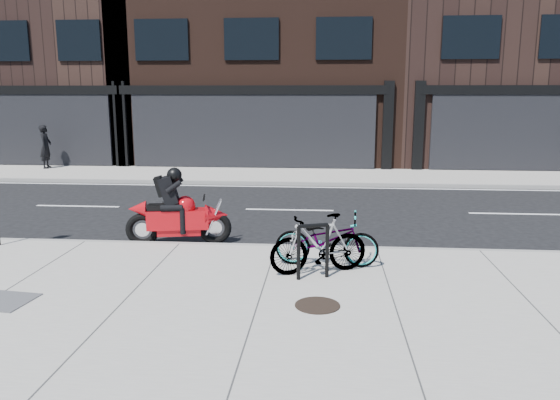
# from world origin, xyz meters

# --- Properties ---
(ground) EXTENTS (120.00, 120.00, 0.00)m
(ground) POSITION_xyz_m (0.00, 0.00, 0.00)
(ground) COLOR black
(ground) RESTS_ON ground
(sidewalk_near) EXTENTS (60.00, 6.00, 0.13)m
(sidewalk_near) POSITION_xyz_m (0.00, -5.00, 0.07)
(sidewalk_near) COLOR gray
(sidewalk_near) RESTS_ON ground
(sidewalk_far) EXTENTS (60.00, 3.50, 0.13)m
(sidewalk_far) POSITION_xyz_m (0.00, 7.75, 0.07)
(sidewalk_far) COLOR gray
(sidewalk_far) RESTS_ON ground
(building_midwest) EXTENTS (10.00, 10.00, 12.00)m
(building_midwest) POSITION_xyz_m (-12.00, 14.50, 6.00)
(building_midwest) COLOR black
(building_midwest) RESTS_ON ground
(building_center) EXTENTS (12.00, 10.00, 14.50)m
(building_center) POSITION_xyz_m (-2.00, 14.50, 7.25)
(building_center) COLOR black
(building_center) RESTS_ON ground
(building_mideast) EXTENTS (12.00, 10.00, 12.50)m
(building_mideast) POSITION_xyz_m (10.00, 14.50, 6.25)
(building_mideast) COLOR black
(building_mideast) RESTS_ON ground
(bike_rack) EXTENTS (0.53, 0.23, 0.94)m
(bike_rack) POSITION_xyz_m (0.77, -3.87, 0.68)
(bike_rack) COLOR black
(bike_rack) RESTS_ON sidewalk_near
(bicycle_front) EXTENTS (1.87, 0.74, 0.97)m
(bicycle_front) POSITION_xyz_m (1.00, -3.16, 0.61)
(bicycle_front) COLOR gray
(bicycle_front) RESTS_ON sidewalk_near
(bicycle_rear) EXTENTS (1.78, 1.01, 1.03)m
(bicycle_rear) POSITION_xyz_m (0.86, -3.58, 0.64)
(bicycle_rear) COLOR gray
(bicycle_rear) RESTS_ON sidewalk_near
(motorcycle) EXTENTS (2.21, 0.74, 1.66)m
(motorcycle) POSITION_xyz_m (-2.01, -1.58, 0.67)
(motorcycle) COLOR black
(motorcycle) RESTS_ON ground
(pedestrian) EXTENTS (0.50, 0.69, 1.75)m
(pedestrian) POSITION_xyz_m (-10.30, 8.58, 1.00)
(pedestrian) COLOR black
(pedestrian) RESTS_ON sidewalk_far
(manhole_cover) EXTENTS (0.86, 0.86, 0.02)m
(manhole_cover) POSITION_xyz_m (0.87, -5.07, 0.14)
(manhole_cover) COLOR black
(manhole_cover) RESTS_ON sidewalk_near
(utility_grate) EXTENTS (0.83, 0.83, 0.02)m
(utility_grate) POSITION_xyz_m (-3.75, -5.29, 0.14)
(utility_grate) COLOR #4E4E50
(utility_grate) RESTS_ON sidewalk_near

